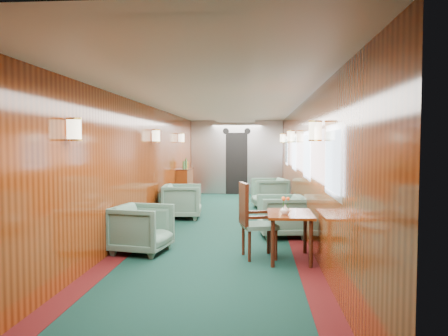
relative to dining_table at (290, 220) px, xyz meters
name	(u,v)px	position (x,y,z in m)	size (l,w,h in m)	color
room	(222,144)	(-1.13, 2.18, 1.07)	(12.00, 12.10, 2.40)	#0C2E25
bulkhead	(237,158)	(-1.13, 8.09, 0.62)	(2.98, 0.17, 2.39)	#AAADB1
windows_right	(300,154)	(0.36, 2.43, 0.89)	(0.02, 8.60, 0.80)	silver
wall_sconces	(224,136)	(-1.13, 2.74, 1.23)	(2.97, 7.97, 0.25)	#FFF2C6
dining_table	(290,220)	(0.00, 0.00, 0.00)	(0.63, 0.90, 0.67)	maroon
side_chair	(252,217)	(-0.53, 0.07, 0.03)	(0.58, 0.60, 1.08)	#1E463C
credenza	(185,185)	(-2.47, 5.84, -0.08)	(0.33, 1.06, 1.23)	maroon
flower_vase	(285,210)	(-0.08, -0.16, 0.18)	(0.13, 0.13, 0.14)	silver
armchair_left_near	(142,229)	(-2.19, 0.25, -0.20)	(0.77, 0.80, 0.72)	#1E463C
armchair_left_far	(182,201)	(-2.10, 3.30, -0.18)	(0.81, 0.83, 0.75)	#1E463C
armchair_right_near	(282,216)	(-0.03, 1.56, -0.19)	(0.79, 0.81, 0.74)	#1E463C
armchair_right_far	(270,193)	(-0.15, 4.97, -0.18)	(0.82, 0.84, 0.77)	#1E463C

